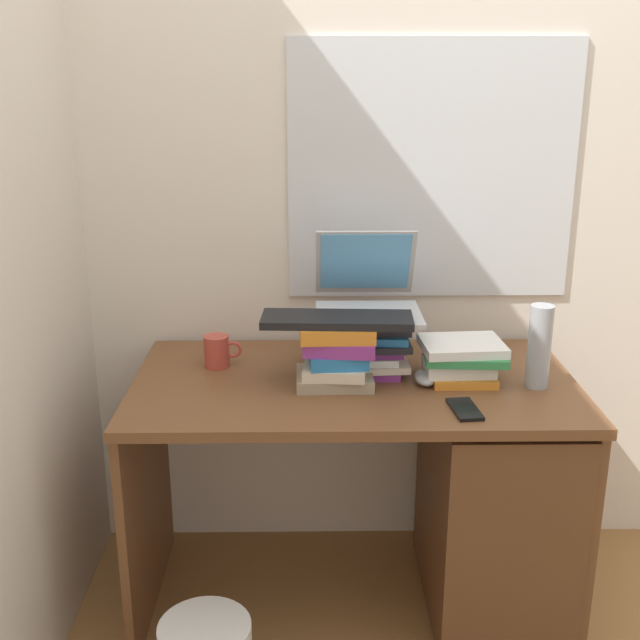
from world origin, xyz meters
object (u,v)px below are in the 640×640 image
book_stack_tall (367,346)px  computer_mouse (425,378)px  keyboard (337,320)px  desk (459,486)px  laptop (367,292)px  book_stack_side (462,359)px  water_bottle (539,346)px  mug (217,351)px  book_stack_keyboard_riser (337,354)px  cell_phone (465,409)px

book_stack_tall → computer_mouse: 0.19m
book_stack_tall → keyboard: 0.17m
desk → laptop: size_ratio=3.66×
laptop → book_stack_tall: bearing=-91.0°
book_stack_side → water_bottle: (0.20, -0.05, 0.06)m
water_bottle → book_stack_tall: bearing=166.6°
keyboard → computer_mouse: size_ratio=4.04×
mug → book_stack_tall: bearing=-7.4°
book_stack_tall → book_stack_side: book_stack_tall is taller
book_stack_keyboard_riser → keyboard: keyboard is taller
book_stack_side → mug: 0.72m
desk → computer_mouse: 0.37m
keyboard → cell_phone: bearing=-27.3°
book_stack_tall → computer_mouse: book_stack_tall is taller
desk → cell_phone: cell_phone is taller
laptop → water_bottle: 0.52m
mug → water_bottle: water_bottle is taller
computer_mouse → mug: bearing=166.5°
laptop → cell_phone: (0.24, -0.35, -0.22)m
book_stack_side → mug: size_ratio=2.17×
book_stack_tall → laptop: (0.00, 0.07, 0.14)m
water_bottle → book_stack_keyboard_riser: bearing=177.4°
book_stack_tall → book_stack_side: (0.27, -0.06, -0.02)m
laptop → keyboard: size_ratio=0.83×
computer_mouse → cell_phone: (0.08, -0.19, -0.01)m
computer_mouse → laptop: bearing=135.1°
desk → keyboard: size_ratio=3.04×
keyboard → cell_phone: (0.33, -0.19, -0.19)m
book_stack_side → laptop: size_ratio=0.71×
book_stack_keyboard_riser → desk: bearing=1.1°
book_stack_keyboard_riser → book_stack_side: size_ratio=0.92×
book_stack_side → water_bottle: 0.22m
book_stack_tall → mug: book_stack_tall is taller
book_stack_tall → water_bottle: size_ratio=1.04×
laptop → cell_phone: size_ratio=2.57×
book_stack_tall → book_stack_keyboard_riser: book_stack_keyboard_riser is taller
water_bottle → book_stack_side: bearing=166.2°
book_stack_tall → book_stack_side: bearing=-13.0°
book_stack_keyboard_riser → mug: book_stack_keyboard_riser is taller
book_stack_tall → book_stack_keyboard_riser: 0.13m
computer_mouse → book_stack_keyboard_riser: bearing=179.7°
desk → mug: 0.83m
book_stack_side → computer_mouse: bearing=-166.7°
book_stack_keyboard_riser → laptop: size_ratio=0.65×
book_stack_side → cell_phone: 0.23m
desk → laptop: (-0.28, 0.15, 0.56)m
book_stack_tall → mug: bearing=172.6°
desk → water_bottle: water_bottle is taller
laptop → computer_mouse: (0.16, -0.16, -0.21)m
book_stack_keyboard_riser → keyboard: bearing=-27.8°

